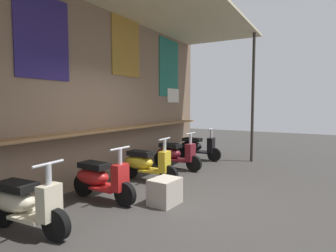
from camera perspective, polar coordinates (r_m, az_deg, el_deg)
name	(u,v)px	position (r m, az deg, el deg)	size (l,w,h in m)	color
ground_plane	(173,199)	(5.13, 0.99, -14.58)	(26.74, 26.74, 0.00)	#383533
market_stall_facade	(94,81)	(5.98, -14.85, 8.87)	(9.55, 2.70, 3.85)	#7F6651
scooter_cream	(23,203)	(4.23, -27.43, -13.74)	(0.49, 1.40, 0.97)	beige
scooter_red	(99,178)	(5.09, -13.80, -10.28)	(0.46, 1.40, 0.97)	red
scooter_yellow	(145,163)	(6.17, -4.68, -7.58)	(0.46, 1.40, 0.97)	gold
scooter_maroon	(174,154)	(7.29, 1.25, -5.70)	(0.49, 1.40, 0.97)	maroon
scooter_black	(196,147)	(8.52, 5.70, -4.24)	(0.46, 1.40, 0.97)	black
merchandise_crate	(165,191)	(4.80, -0.64, -13.19)	(0.51, 0.41, 0.43)	#B2A899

